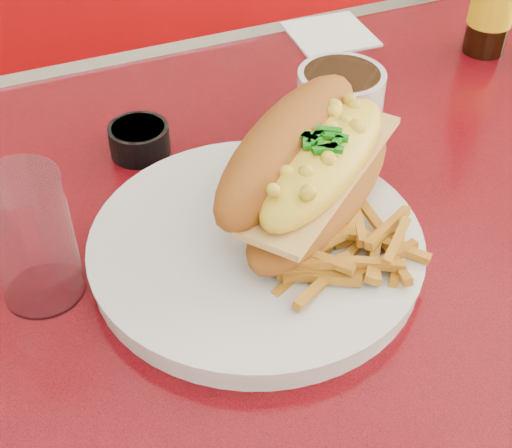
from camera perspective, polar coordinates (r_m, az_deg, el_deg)
name	(u,v)px	position (r m, az deg, el deg)	size (l,w,h in m)	color
diner_table	(419,297)	(0.87, 12.92, -5.68)	(1.23, 0.83, 0.77)	red
booth_bench_far	(200,150)	(1.63, -4.47, 5.91)	(1.20, 0.51, 0.90)	#9B0A0D
dinner_plate	(256,247)	(0.65, 0.00, -1.82)	(0.33, 0.33, 0.02)	silver
mac_hoagie	(311,165)	(0.66, 4.42, 4.72)	(0.27, 0.25, 0.11)	#A05619
fries_pile	(339,240)	(0.63, 6.70, -1.25)	(0.11, 0.10, 0.03)	orange
fork	(316,200)	(0.69, 4.79, 1.94)	(0.02, 0.15, 0.00)	silver
gravy_ramekin	(340,93)	(0.84, 6.77, 10.37)	(0.13, 0.13, 0.06)	silver
sauce_cup_left	(139,138)	(0.79, -9.32, 6.77)	(0.08, 0.08, 0.03)	black
water_tumbler	(31,239)	(0.62, -17.54, -1.18)	(0.07, 0.07, 0.12)	silver
paper_napkin	(330,34)	(1.03, 5.94, 14.87)	(0.11, 0.11, 0.00)	white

